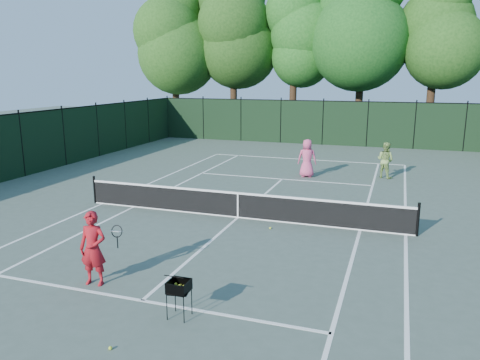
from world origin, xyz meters
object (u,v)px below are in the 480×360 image
(player_green, at_px, (385,160))
(loose_ball_near_cart, at_px, (110,348))
(player_pink, at_px, (307,158))
(coach, at_px, (93,248))
(ball_hopper, at_px, (179,287))
(loose_ball_midcourt, at_px, (270,228))

(player_green, distance_m, loose_ball_near_cart, 17.04)
(player_pink, xyz_separation_m, player_green, (3.55, 1.02, -0.06))
(coach, xyz_separation_m, loose_ball_near_cart, (1.90, -2.22, -0.86))
(player_pink, distance_m, ball_hopper, 14.04)
(loose_ball_near_cart, bearing_deg, ball_hopper, 65.52)
(player_pink, bearing_deg, loose_ball_midcourt, 83.39)
(coach, height_order, player_pink, player_pink)
(coach, distance_m, player_green, 15.51)
(loose_ball_near_cart, xyz_separation_m, loose_ball_midcourt, (0.96, 7.41, 0.00))
(coach, xyz_separation_m, loose_ball_midcourt, (2.86, 5.20, -0.86))
(ball_hopper, bearing_deg, player_green, 66.98)
(coach, bearing_deg, loose_ball_near_cart, -57.29)
(coach, xyz_separation_m, player_pink, (2.47, 13.28, 0.02))
(coach, height_order, loose_ball_midcourt, coach)
(player_pink, bearing_deg, ball_hopper, 81.00)
(ball_hopper, xyz_separation_m, loose_ball_midcourt, (0.29, 5.95, -0.63))
(player_green, bearing_deg, ball_hopper, 105.16)
(loose_ball_midcourt, bearing_deg, coach, -118.86)
(player_pink, relative_size, player_green, 1.07)
(player_green, relative_size, ball_hopper, 2.15)
(player_pink, bearing_deg, coach, 70.06)
(player_pink, xyz_separation_m, loose_ball_near_cart, (-0.56, -15.50, -0.88))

